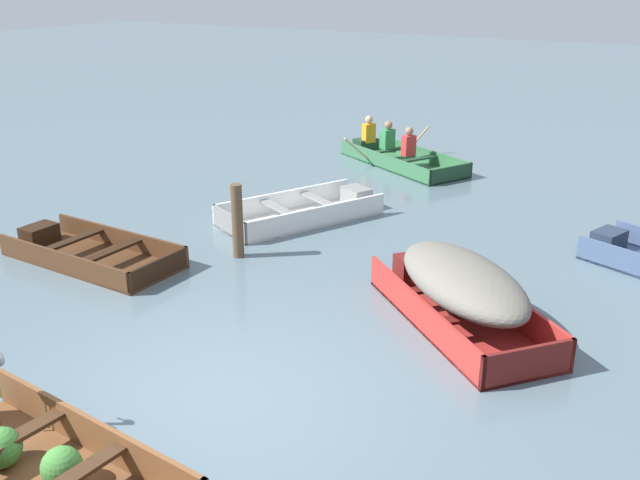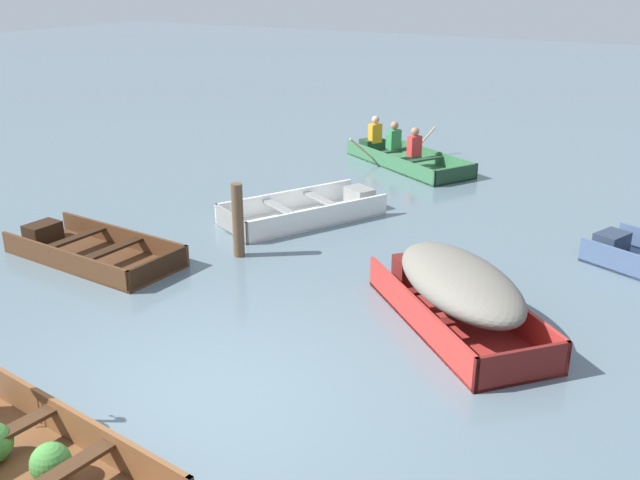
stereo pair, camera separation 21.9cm
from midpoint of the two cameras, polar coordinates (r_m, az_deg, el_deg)
The scene contains 7 objects.
ground_plane at distance 7.56m, azimuth -9.09°, elevation -12.40°, with size 80.00×80.00×0.00m, color slate.
dinghy_wooden_brown_foreground at distance 6.87m, azimuth -22.89°, elevation -16.20°, with size 2.92×1.36×0.40m.
skiff_red_near_moored at distance 8.85m, azimuth 10.51°, elevation -3.65°, with size 2.92×2.76×0.85m.
skiff_dark_varnish_mid_moored at distance 11.32m, azimuth -18.70°, elevation -0.93°, with size 2.83×1.30×0.33m.
skiff_white_far_moored at distance 12.48m, azimuth -1.56°, elevation 2.33°, with size 2.28×3.02×0.38m.
rowboat_green_with_crew at distance 16.14m, azimuth 5.75°, elevation 6.81°, with size 3.34×2.59×0.90m.
mooring_post at distance 10.75m, azimuth -7.21°, elevation 1.51°, with size 0.17×0.17×1.14m, color brown.
Camera 1 is at (3.97, -4.90, 4.13)m, focal length 40.00 mm.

